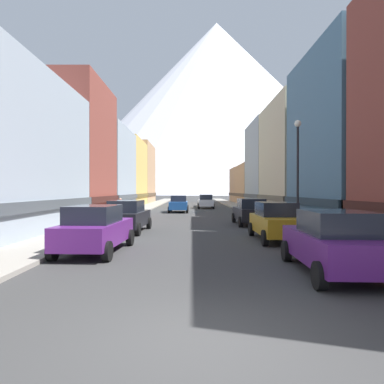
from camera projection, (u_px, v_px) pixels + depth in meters
ground_plane at (203, 341)px, 5.35m from camera, size 400.00×400.00×0.00m
sidewalk_left at (140, 210)px, 40.33m from camera, size 2.50×100.00×0.15m
sidewalk_right at (246, 210)px, 40.36m from camera, size 2.50×100.00×0.15m
storefront_left_2 at (68, 153)px, 29.00m from camera, size 6.40×8.90×11.32m
storefront_left_3 at (96, 171)px, 39.40m from camera, size 7.63×11.17×9.47m
storefront_left_4 at (121, 174)px, 50.68m from camera, size 6.30×11.36×9.74m
storefront_left_5 at (126, 175)px, 62.68m from camera, size 9.54×12.37×10.71m
storefront_right_1 at (362, 141)px, 22.76m from camera, size 7.54×10.22×11.56m
storefront_right_2 at (307, 160)px, 34.01m from camera, size 7.93×11.20×11.00m
storefront_right_3 at (274, 167)px, 44.97m from camera, size 6.59×10.35×11.15m
storefront_right_4 at (268, 185)px, 55.97m from camera, size 9.81×11.18×6.50m
storefront_right_5 at (252, 186)px, 66.15m from camera, size 8.43×8.83×6.61m
car_left_0 at (95, 229)px, 12.89m from camera, size 2.24×4.48×1.78m
car_left_1 at (127, 216)px, 19.25m from camera, size 2.25×4.48×1.78m
car_right_0 at (333, 242)px, 9.62m from camera, size 2.21×4.47×1.78m
car_right_1 at (276, 221)px, 16.13m from camera, size 2.06×4.40×1.78m
car_right_2 at (250, 211)px, 23.34m from camera, size 2.10×4.42×1.78m
car_driving_0 at (205, 201)px, 44.58m from camera, size 2.06×4.40×1.78m
car_driving_1 at (178, 204)px, 36.64m from camera, size 2.06×4.40×1.78m
trash_bin_right at (371, 237)px, 12.47m from camera, size 0.59×0.59×0.98m
potted_plant_0 at (338, 227)px, 16.76m from camera, size 0.56×0.56×0.86m
pedestrian_0 at (120, 208)px, 29.09m from camera, size 0.36×0.36×1.55m
streetlamp_right at (297, 159)px, 17.96m from camera, size 0.36×0.36×5.86m
mountain_backdrop at (216, 108)px, 265.03m from camera, size 238.27×238.27×131.28m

